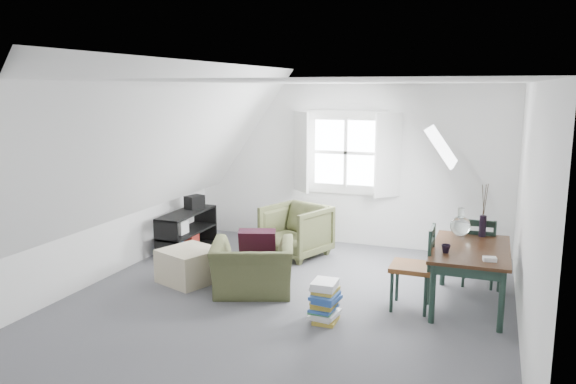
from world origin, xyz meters
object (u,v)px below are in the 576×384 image
at_px(armchair_far, 296,256).
at_px(dining_table, 471,255).
at_px(ottoman, 189,265).
at_px(media_shelf, 186,234).
at_px(armchair_near, 253,292).
at_px(dining_chair_far, 479,250).
at_px(dining_chair_near, 415,266).
at_px(magazine_stack, 325,301).

bearing_deg(armchair_far, dining_table, -3.74).
xyz_separation_m(armchair_far, dining_table, (2.48, -1.15, 0.60)).
relative_size(ottoman, media_shelf, 0.54).
xyz_separation_m(armchair_near, dining_chair_far, (2.54, 1.22, 0.46)).
bearing_deg(media_shelf, dining_chair_near, -13.60).
height_order(ottoman, media_shelf, media_shelf).
distance_m(armchair_far, dining_chair_near, 2.44).
bearing_deg(armchair_far, dining_chair_far, 12.50).
xyz_separation_m(armchair_far, media_shelf, (-1.64, -0.36, 0.27)).
xyz_separation_m(ottoman, dining_chair_far, (3.46, 1.13, 0.24)).
bearing_deg(armchair_far, magazine_stack, -42.00).
distance_m(armchair_near, armchair_far, 1.60).
distance_m(armchair_far, ottoman, 1.78).
bearing_deg(armchair_near, dining_chair_near, 164.91).
distance_m(ottoman, magazine_stack, 2.07).
bearing_deg(dining_table, dining_chair_near, -148.05).
bearing_deg(dining_chair_far, ottoman, 14.70).
xyz_separation_m(dining_table, dining_chair_near, (-0.57, -0.29, -0.10)).
relative_size(ottoman, dining_chair_near, 0.66).
distance_m(armchair_near, dining_chair_near, 1.96).
relative_size(armchair_far, magazine_stack, 1.91).
distance_m(ottoman, dining_chair_near, 2.83).
xyz_separation_m(armchair_near, armchair_far, (-0.02, 1.60, 0.00)).
bearing_deg(armchair_far, dining_chair_near, -15.90).
xyz_separation_m(dining_chair_near, magazine_stack, (-0.84, -0.68, -0.28)).
xyz_separation_m(media_shelf, magazine_stack, (2.71, -1.75, -0.05)).
xyz_separation_m(armchair_near, dining_table, (2.46, 0.46, 0.60)).
xyz_separation_m(dining_chair_far, media_shelf, (-4.19, 0.03, -0.18)).
xyz_separation_m(armchair_near, magazine_stack, (1.06, -0.51, 0.22)).
height_order(armchair_far, ottoman, ottoman).
bearing_deg(media_shelf, ottoman, -54.35).
bearing_deg(dining_chair_far, armchair_near, 22.26).
distance_m(dining_chair_far, magazine_stack, 2.29).
xyz_separation_m(armchair_far, dining_chair_near, (1.91, -1.44, 0.50)).
bearing_deg(ottoman, dining_chair_near, 1.60).
distance_m(dining_chair_near, media_shelf, 3.71).
relative_size(dining_table, dining_chair_far, 1.57).
bearing_deg(armchair_near, magazine_stack, 134.17).
relative_size(ottoman, magazine_stack, 1.46).
height_order(armchair_near, ottoman, ottoman).
xyz_separation_m(dining_table, media_shelf, (-4.11, 0.79, -0.32)).
distance_m(dining_chair_near, magazine_stack, 1.11).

